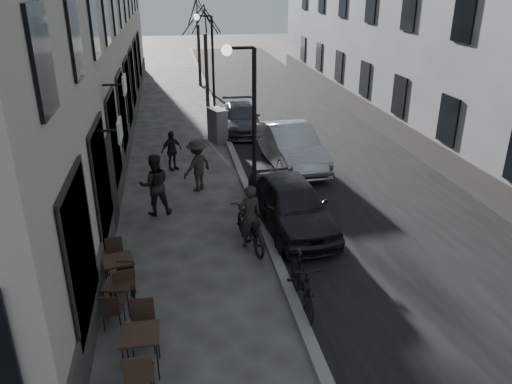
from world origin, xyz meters
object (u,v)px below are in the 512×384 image
object	(u,v)px
car_far	(241,118)
streetlamp_near	(248,119)
bistro_set_a	(141,348)
utility_cabinet	(218,125)
pedestrian_near	(155,185)
bistro_set_c	(119,271)
bicycle	(250,228)
tree_near	(205,19)
pedestrian_mid	(197,165)
car_near	(291,204)
streetlamp_far	(209,56)
tree_far	(197,12)
car_mid	(291,146)
bistro_set_b	(119,294)
moped	(302,282)
pedestrian_far	(172,151)

from	to	relation	value
car_far	streetlamp_near	bearing A→B (deg)	-93.55
car_far	bistro_set_a	bearing A→B (deg)	-101.40
utility_cabinet	pedestrian_near	xyz separation A→B (m)	(-2.58, -6.97, 0.21)
streetlamp_near	car_far	bearing A→B (deg)	83.12
bistro_set_c	bicycle	size ratio (longest dim) A/B	0.83
tree_near	pedestrian_mid	distance (m)	12.73
car_near	car_far	bearing A→B (deg)	84.86
bistro_set_a	bistro_set_c	bearing A→B (deg)	102.56
streetlamp_far	tree_near	world-z (taller)	tree_near
tree_far	utility_cabinet	world-z (taller)	tree_far
pedestrian_near	utility_cabinet	bearing A→B (deg)	-116.94
streetlamp_far	bistro_set_c	distance (m)	15.35
streetlamp_far	car_mid	distance (m)	8.04
streetlamp_near	streetlamp_far	distance (m)	12.00
streetlamp_far	bicycle	distance (m)	13.45
streetlamp_far	tree_far	size ratio (longest dim) A/B	0.89
utility_cabinet	bistro_set_c	bearing A→B (deg)	-127.36
streetlamp_near	pedestrian_near	size ratio (longest dim) A/B	2.68
bistro_set_a	car_far	distance (m)	15.67
pedestrian_near	bistro_set_c	bearing A→B (deg)	72.32
bistro_set_c	bicycle	world-z (taller)	bicycle
pedestrian_near	car_mid	distance (m)	6.07
bistro_set_b	car_mid	world-z (taller)	car_mid
car_near	moped	world-z (taller)	car_near
bistro_set_c	car_mid	world-z (taller)	car_mid
car_far	pedestrian_near	bearing A→B (deg)	-110.88
pedestrian_near	car_near	xyz separation A→B (m)	(3.80, -1.60, -0.21)
moped	car_mid	bearing A→B (deg)	78.89
streetlamp_near	pedestrian_mid	distance (m)	3.92
bistro_set_c	utility_cabinet	xyz separation A→B (m)	(3.36, 10.96, 0.24)
bistro_set_b	bicycle	distance (m)	3.98
streetlamp_far	car_mid	world-z (taller)	streetlamp_far
bistro_set_a	utility_cabinet	bearing A→B (deg)	78.84
car_near	car_mid	bearing A→B (deg)	71.48
bistro_set_b	pedestrian_near	distance (m)	4.90
streetlamp_near	pedestrian_far	bearing A→B (deg)	112.42
pedestrian_mid	moped	distance (m)	7.16
tree_far	moped	world-z (taller)	tree_far
bicycle	pedestrian_near	distance (m)	3.50
streetlamp_far	pedestrian_near	distance (m)	11.28
utility_cabinet	pedestrian_mid	size ratio (longest dim) A/B	0.84
pedestrian_near	pedestrian_far	xyz separation A→B (m)	(0.55, 3.78, -0.20)
bistro_set_a	moped	distance (m)	3.64
bistro_set_a	pedestrian_mid	size ratio (longest dim) A/B	0.96
bistro_set_c	pedestrian_far	world-z (taller)	pedestrian_far
car_mid	streetlamp_far	bearing A→B (deg)	103.83
car_mid	pedestrian_near	bearing A→B (deg)	-149.64
tree_far	bicycle	world-z (taller)	tree_far
bistro_set_c	moped	distance (m)	4.13
car_mid	car_near	bearing A→B (deg)	-107.54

